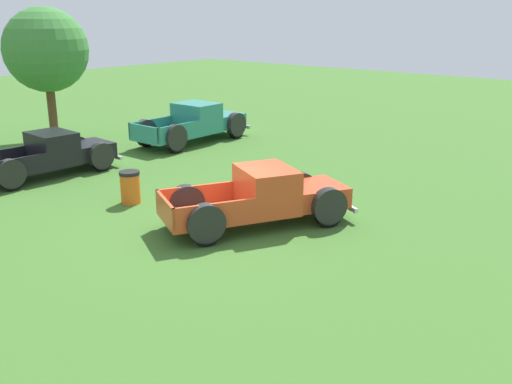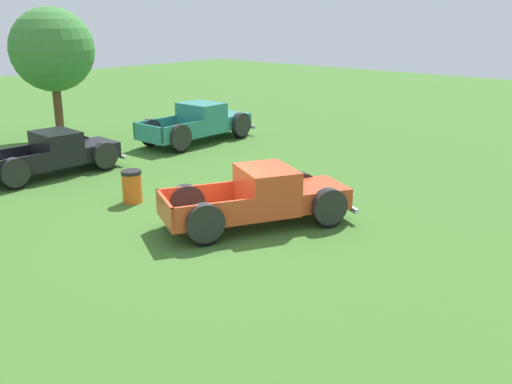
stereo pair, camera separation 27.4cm
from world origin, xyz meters
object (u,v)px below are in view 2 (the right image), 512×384
(pickup_truck_foreground, at_px, (269,197))
(oak_tree_east, at_px, (52,50))
(pickup_truck_behind_right, at_px, (203,123))
(pickup_truck_behind_left, at_px, (59,153))
(trash_can, at_px, (132,186))

(pickup_truck_foreground, height_order, oak_tree_east, oak_tree_east)
(pickup_truck_behind_right, bearing_deg, pickup_truck_behind_left, -178.68)
(pickup_truck_foreground, relative_size, pickup_truck_behind_right, 0.96)
(pickup_truck_foreground, relative_size, trash_can, 5.45)
(pickup_truck_behind_right, xyz_separation_m, oak_tree_east, (-4.05, 4.61, 3.03))
(pickup_truck_foreground, xyz_separation_m, oak_tree_east, (1.85, 13.35, 3.09))
(pickup_truck_behind_left, distance_m, pickup_truck_behind_right, 6.88)
(pickup_truck_behind_left, bearing_deg, pickup_truck_behind_right, 1.32)
(pickup_truck_behind_left, distance_m, oak_tree_east, 6.35)
(trash_can, xyz_separation_m, oak_tree_east, (3.14, 9.24, 3.33))
(pickup_truck_behind_right, distance_m, trash_can, 8.56)
(pickup_truck_behind_left, relative_size, oak_tree_east, 0.87)
(pickup_truck_foreground, xyz_separation_m, pickup_truck_behind_left, (-0.97, 8.58, -0.02))
(oak_tree_east, bearing_deg, pickup_truck_behind_right, -48.67)
(pickup_truck_foreground, distance_m, oak_tree_east, 13.82)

